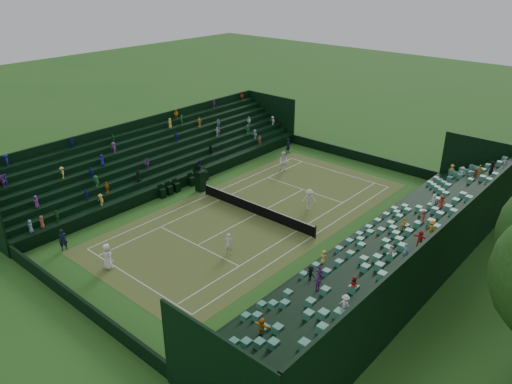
% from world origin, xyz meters
% --- Properties ---
extents(ground, '(160.00, 160.00, 0.00)m').
position_xyz_m(ground, '(0.00, 0.00, 0.00)').
color(ground, '#27621F').
rests_on(ground, ground).
extents(court_surface, '(12.97, 26.77, 0.01)m').
position_xyz_m(court_surface, '(0.00, 0.00, 0.01)').
color(court_surface, '#326521').
rests_on(court_surface, ground).
extents(perimeter_wall_north, '(17.17, 0.20, 1.00)m').
position_xyz_m(perimeter_wall_north, '(0.00, 15.88, 0.50)').
color(perimeter_wall_north, black).
rests_on(perimeter_wall_north, ground).
extents(perimeter_wall_south, '(17.17, 0.20, 1.00)m').
position_xyz_m(perimeter_wall_south, '(0.00, -15.88, 0.50)').
color(perimeter_wall_south, black).
rests_on(perimeter_wall_south, ground).
extents(perimeter_wall_east, '(0.20, 31.77, 1.00)m').
position_xyz_m(perimeter_wall_east, '(8.48, 0.00, 0.50)').
color(perimeter_wall_east, black).
rests_on(perimeter_wall_east, ground).
extents(perimeter_wall_west, '(0.20, 31.77, 1.00)m').
position_xyz_m(perimeter_wall_west, '(-8.48, 0.00, 0.50)').
color(perimeter_wall_west, black).
rests_on(perimeter_wall_west, ground).
extents(north_grandstand, '(6.60, 32.00, 4.90)m').
position_xyz_m(north_grandstand, '(12.66, 0.00, 1.55)').
color(north_grandstand, black).
rests_on(north_grandstand, ground).
extents(south_grandstand, '(6.60, 32.00, 4.90)m').
position_xyz_m(south_grandstand, '(-12.66, 0.00, 1.55)').
color(south_grandstand, black).
rests_on(south_grandstand, ground).
extents(tennis_net, '(11.67, 0.10, 1.06)m').
position_xyz_m(tennis_net, '(0.00, 0.00, 0.53)').
color(tennis_net, black).
rests_on(tennis_net, ground).
extents(umpire_chair, '(0.91, 0.91, 2.88)m').
position_xyz_m(umpire_chair, '(-6.73, 0.24, 1.23)').
color(umpire_chair, black).
rests_on(umpire_chair, ground).
extents(courtside_chairs, '(0.53, 5.50, 1.16)m').
position_xyz_m(courtside_chairs, '(-8.21, -0.39, 0.44)').
color(courtside_chairs, black).
rests_on(courtside_chairs, ground).
extents(player_near_west, '(0.92, 0.62, 1.83)m').
position_xyz_m(player_near_west, '(-2.26, -12.26, 0.91)').
color(player_near_west, white).
rests_on(player_near_west, ground).
extents(player_near_east, '(0.70, 0.62, 1.61)m').
position_xyz_m(player_near_east, '(2.47, -5.69, 0.81)').
color(player_near_east, silver).
rests_on(player_near_east, ground).
extents(player_far_west, '(1.20, 1.10, 2.00)m').
position_xyz_m(player_far_west, '(-3.97, 8.60, 1.00)').
color(player_far_west, white).
rests_on(player_far_west, ground).
extents(player_far_east, '(1.33, 1.14, 1.78)m').
position_xyz_m(player_far_east, '(2.64, 3.58, 0.89)').
color(player_far_east, silver).
rests_on(player_far_east, ground).
extents(line_judge_north, '(0.40, 0.59, 1.58)m').
position_xyz_m(line_judge_north, '(-6.82, 12.98, 0.79)').
color(line_judge_north, black).
rests_on(line_judge_north, ground).
extents(line_judge_south, '(0.54, 0.67, 1.61)m').
position_xyz_m(line_judge_south, '(-6.63, -12.96, 0.80)').
color(line_judge_south, black).
rests_on(line_judge_south, ground).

